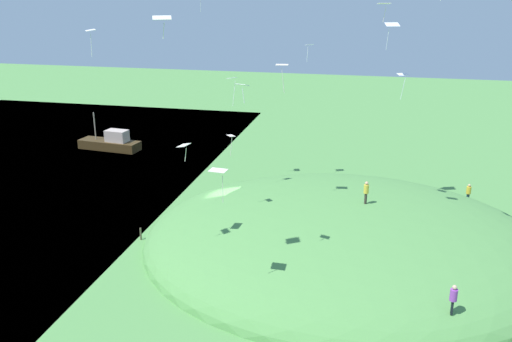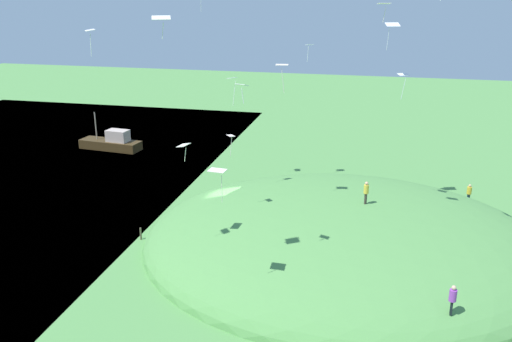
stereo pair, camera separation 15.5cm
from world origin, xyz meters
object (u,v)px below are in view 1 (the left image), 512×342
object	(u,v)px
kite_2	(90,32)
kite_8	(243,86)
person_near_shore	(454,296)
boat_on_lake	(111,143)
person_with_child	(366,190)
kite_13	(232,81)
person_walking_path	(469,191)
kite_5	(162,18)
kite_0	(219,172)
kite_3	(309,46)
kite_1	(282,67)
mooring_post	(141,234)
kite_12	(231,138)
kite_7	(384,4)
kite_4	(184,146)
kite_6	(392,26)
kite_14	(403,76)

from	to	relation	value
kite_2	kite_8	xyz separation A→B (m)	(8.27, 0.86, -2.76)
person_near_shore	boat_on_lake	bearing A→B (deg)	52.80
person_with_child	kite_13	bearing A→B (deg)	105.97
person_walking_path	kite_5	world-z (taller)	kite_5
kite_0	kite_8	bearing A→B (deg)	66.52
kite_3	kite_1	bearing A→B (deg)	-93.21
person_with_child	person_near_shore	distance (m)	12.24
kite_1	person_near_shore	bearing A→B (deg)	-42.12
person_near_shore	kite_0	bearing A→B (deg)	97.58
mooring_post	kite_12	bearing A→B (deg)	4.52
person_with_child	kite_1	distance (m)	10.87
kite_5	kite_1	bearing A→B (deg)	70.33
person_near_shore	kite_1	bearing A→B (deg)	51.17
person_with_child	kite_7	size ratio (longest dim) A/B	1.42
kite_4	kite_13	distance (m)	9.97
person_with_child	kite_4	xyz separation A→B (m)	(-11.32, -7.19, 4.64)
kite_2	mooring_post	distance (m)	17.68
person_near_shore	kite_6	distance (m)	23.29
kite_3	kite_7	xyz separation A→B (m)	(6.07, -10.50, 3.82)
kite_5	kite_8	size ratio (longest dim) A/B	1.08
boat_on_lake	kite_2	bearing A→B (deg)	-56.46
kite_2	kite_13	size ratio (longest dim) A/B	0.67
kite_13	person_with_child	bearing A→B (deg)	-12.77
kite_7	kite_8	world-z (taller)	kite_7
person_near_shore	kite_0	size ratio (longest dim) A/B	0.95
kite_0	kite_12	bearing A→B (deg)	101.32
person_walking_path	kite_4	size ratio (longest dim) A/B	1.42
boat_on_lake	person_walking_path	bearing A→B (deg)	-5.54
kite_4	mooring_post	xyz separation A→B (m)	(-5.40, 4.23, -8.57)
kite_1	kite_2	size ratio (longest dim) A/B	1.34
boat_on_lake	kite_3	size ratio (longest dim) A/B	4.95
person_near_shore	kite_8	world-z (taller)	kite_8
kite_1	kite_3	bearing A→B (deg)	86.79
kite_8	kite_1	bearing A→B (deg)	86.91
mooring_post	person_near_shore	bearing A→B (deg)	-20.15
person_walking_path	kite_6	size ratio (longest dim) A/B	0.82
kite_2	kite_14	distance (m)	26.99
person_near_shore	kite_12	size ratio (longest dim) A/B	1.12
kite_8	kite_13	size ratio (longest dim) A/B	0.49
kite_5	kite_13	world-z (taller)	kite_5
kite_14	boat_on_lake	bearing A→B (deg)	163.02
kite_2	kite_14	bearing A→B (deg)	49.30
person_near_shore	kite_12	distance (m)	17.96
kite_3	kite_12	bearing A→B (deg)	-108.30
person_with_child	kite_3	xyz separation A→B (m)	(-5.73, 9.20, 9.25)
kite_13	mooring_post	size ratio (longest dim) A/B	2.25
kite_4	kite_12	xyz separation A→B (m)	(1.76, 4.80, -0.64)
kite_7	kite_8	bearing A→B (deg)	-129.50
kite_1	kite_3	size ratio (longest dim) A/B	1.27
kite_4	kite_6	world-z (taller)	kite_6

